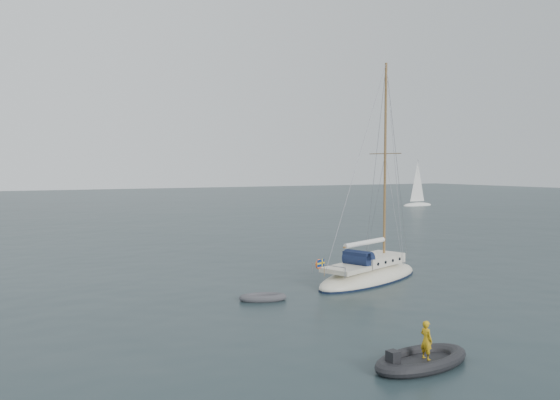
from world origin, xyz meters
TOP-DOWN VIEW (x-y plane):
  - ground at (0.00, 0.00)m, footprint 300.00×300.00m
  - sailboat at (3.84, 0.97)m, footprint 9.62×2.88m
  - dinghy at (-3.93, -0.48)m, footprint 2.45×1.10m
  - rib at (-3.11, -11.26)m, footprint 4.01×1.82m
  - distant_yacht_b at (49.94, 48.76)m, footprint 6.55×3.49m

SIDE VIEW (x-z plane):
  - ground at x=0.00m, z-range 0.00..0.00m
  - dinghy at x=-3.93m, z-range -0.02..0.33m
  - rib at x=-3.11m, z-range -0.54..1.02m
  - sailboat at x=3.84m, z-range -5.82..7.89m
  - distant_yacht_b at x=49.94m, z-range -0.63..8.04m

